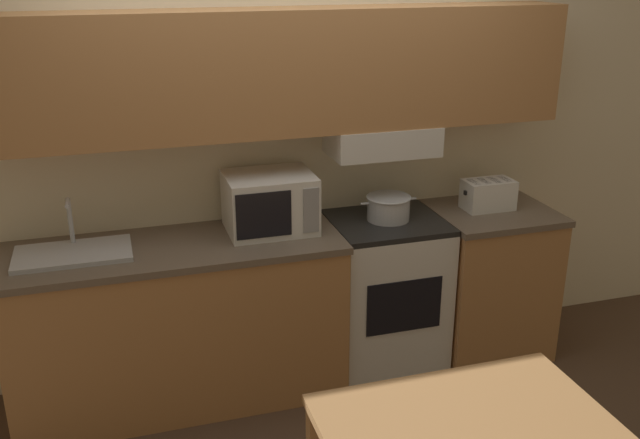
% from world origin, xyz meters
% --- Properties ---
extents(ground_plane, '(16.00, 16.00, 0.00)m').
position_xyz_m(ground_plane, '(0.00, 0.00, 0.00)').
color(ground_plane, '#4C3828').
extents(wall_back, '(5.38, 0.38, 2.55)m').
position_xyz_m(wall_back, '(0.01, -0.06, 1.47)').
color(wall_back, beige).
rests_on(wall_back, ground_plane).
extents(lower_counter_main, '(1.71, 0.61, 0.89)m').
position_xyz_m(lower_counter_main, '(-0.65, -0.29, 0.44)').
color(lower_counter_main, '#B27A47').
rests_on(lower_counter_main, ground_plane).
extents(lower_counter_right_stub, '(0.67, 0.61, 0.89)m').
position_xyz_m(lower_counter_right_stub, '(1.17, -0.29, 0.44)').
color(lower_counter_right_stub, '#B27A47').
rests_on(lower_counter_right_stub, ground_plane).
extents(stove_range, '(0.61, 0.56, 0.89)m').
position_xyz_m(stove_range, '(0.52, -0.28, 0.44)').
color(stove_range, silver).
rests_on(stove_range, ground_plane).
extents(cooking_pot, '(0.32, 0.25, 0.13)m').
position_xyz_m(cooking_pot, '(0.53, -0.27, 0.96)').
color(cooking_pot, '#B7BABF').
rests_on(cooking_pot, stove_range).
extents(microwave, '(0.46, 0.38, 0.30)m').
position_xyz_m(microwave, '(-0.13, -0.22, 1.04)').
color(microwave, silver).
rests_on(microwave, lower_counter_main).
extents(toaster, '(0.29, 0.17, 0.17)m').
position_xyz_m(toaster, '(1.14, -0.27, 0.97)').
color(toaster, silver).
rests_on(toaster, lower_counter_right_stub).
extents(sink_basin, '(0.55, 0.32, 0.26)m').
position_xyz_m(sink_basin, '(-1.13, -0.29, 0.90)').
color(sink_basin, '#B7BABF').
rests_on(sink_basin, lower_counter_main).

